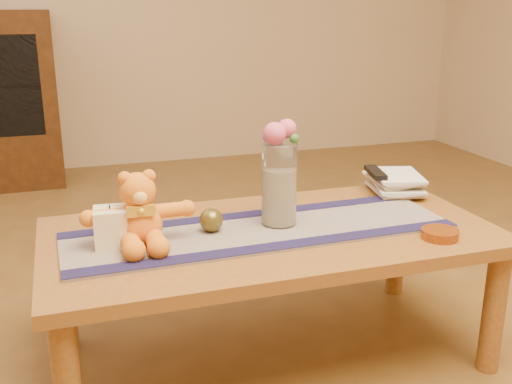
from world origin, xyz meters
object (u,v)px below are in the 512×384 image
object	(u,v)px
pillar_candle	(111,227)
glass_vase	(279,184)
tv_remote	(376,172)
book_bottom	(374,191)
bronze_ball	(211,220)
teddy_bear	(139,209)
amber_dish	(440,234)

from	to	relation	value
pillar_candle	glass_vase	size ratio (longest dim) A/B	0.43
tv_remote	book_bottom	bearing A→B (deg)	90.00
bronze_ball	book_bottom	distance (m)	0.71
teddy_bear	bronze_ball	world-z (taller)	teddy_bear
tv_remote	teddy_bear	bearing A→B (deg)	-152.68
teddy_bear	glass_vase	world-z (taller)	glass_vase
book_bottom	amber_dish	bearing A→B (deg)	-83.83
tv_remote	bronze_ball	bearing A→B (deg)	-150.22
teddy_bear	pillar_candle	xyz separation A→B (m)	(-0.08, 0.01, -0.05)
pillar_candle	book_bottom	size ratio (longest dim) A/B	0.50
book_bottom	glass_vase	bearing A→B (deg)	-145.10
glass_vase	book_bottom	size ratio (longest dim) A/B	1.17
glass_vase	book_bottom	distance (m)	0.52
pillar_candle	glass_vase	world-z (taller)	glass_vase
teddy_bear	bronze_ball	size ratio (longest dim) A/B	4.18
bronze_ball	book_bottom	xyz separation A→B (m)	(0.68, 0.21, -0.03)
bronze_ball	tv_remote	xyz separation A→B (m)	(0.68, 0.20, 0.04)
glass_vase	tv_remote	size ratio (longest dim) A/B	1.62
pillar_candle	amber_dish	world-z (taller)	pillar_candle
pillar_candle	glass_vase	bearing A→B (deg)	2.26
bronze_ball	tv_remote	bearing A→B (deg)	16.74
teddy_bear	tv_remote	xyz separation A→B (m)	(0.90, 0.23, -0.03)
book_bottom	tv_remote	size ratio (longest dim) A/B	1.39
teddy_bear	glass_vase	xyz separation A→B (m)	(0.44, 0.03, 0.03)
teddy_bear	book_bottom	world-z (taller)	teddy_bear
book_bottom	amber_dish	distance (m)	0.47
bronze_ball	tv_remote	size ratio (longest dim) A/B	0.46
glass_vase	tv_remote	world-z (taller)	glass_vase
glass_vase	tv_remote	distance (m)	0.50
glass_vase	pillar_candle	bearing A→B (deg)	-177.74
teddy_bear	amber_dish	world-z (taller)	teddy_bear
bronze_ball	glass_vase	bearing A→B (deg)	0.35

